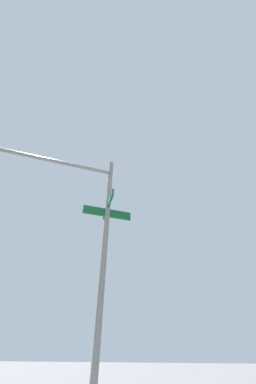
% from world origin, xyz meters
% --- Properties ---
extents(traffic_signal_near, '(3.20, 2.30, 5.49)m').
position_xyz_m(traffic_signal_near, '(-5.41, -6.49, 3.89)').
color(traffic_signal_near, slate).
rests_on(traffic_signal_near, ground_plane).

